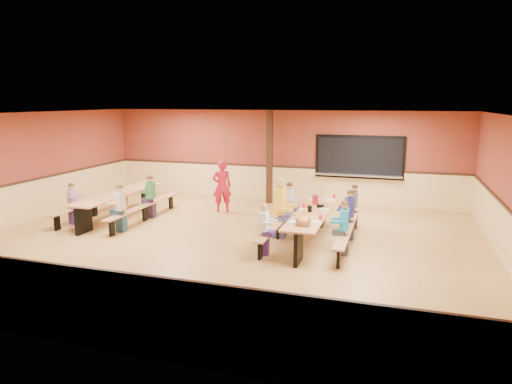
% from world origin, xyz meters
% --- Properties ---
extents(ground, '(12.00, 12.00, 0.00)m').
position_xyz_m(ground, '(0.00, 0.00, 0.00)').
color(ground, '#A3763D').
rests_on(ground, ground).
extents(room_envelope, '(12.04, 10.04, 3.02)m').
position_xyz_m(room_envelope, '(0.00, 0.00, 0.69)').
color(room_envelope, brown).
rests_on(room_envelope, ground).
extents(kitchen_pass_through, '(2.78, 0.28, 1.38)m').
position_xyz_m(kitchen_pass_through, '(2.60, 4.96, 1.49)').
color(kitchen_pass_through, black).
rests_on(kitchen_pass_through, ground).
extents(structural_post, '(0.18, 0.18, 3.00)m').
position_xyz_m(structural_post, '(-0.20, 4.40, 1.50)').
color(structural_post, black).
rests_on(structural_post, ground).
extents(cafeteria_table_main, '(1.91, 3.70, 0.74)m').
position_xyz_m(cafeteria_table_main, '(1.92, 0.64, 0.53)').
color(cafeteria_table_main, '#B87D49').
rests_on(cafeteria_table_main, ground).
extents(cafeteria_table_second, '(1.91, 3.70, 0.74)m').
position_xyz_m(cafeteria_table_second, '(-3.75, 1.17, 0.53)').
color(cafeteria_table_second, '#B87D49').
rests_on(cafeteria_table_second, ground).
extents(seated_child_white_left, '(0.33, 0.27, 1.14)m').
position_xyz_m(seated_child_white_left, '(1.09, -0.63, 0.57)').
color(seated_child_white_left, white).
rests_on(seated_child_white_left, ground).
extents(seated_adult_yellow, '(0.50, 0.41, 1.48)m').
position_xyz_m(seated_adult_yellow, '(1.09, 0.75, 0.74)').
color(seated_adult_yellow, yellow).
rests_on(seated_adult_yellow, ground).
extents(seated_child_grey_left, '(0.36, 0.29, 1.18)m').
position_xyz_m(seated_child_grey_left, '(1.09, 1.77, 0.59)').
color(seated_child_grey_left, silver).
rests_on(seated_child_grey_left, ground).
extents(seated_child_teal_right, '(0.36, 0.30, 1.19)m').
position_xyz_m(seated_child_teal_right, '(2.74, -0.09, 0.60)').
color(seated_child_teal_right, teal).
rests_on(seated_child_teal_right, ground).
extents(seated_child_navy_right, '(0.37, 0.30, 1.21)m').
position_xyz_m(seated_child_navy_right, '(2.74, 1.09, 0.61)').
color(seated_child_navy_right, navy).
rests_on(seated_child_navy_right, ground).
extents(seated_child_char_right, '(0.34, 0.28, 1.16)m').
position_xyz_m(seated_child_char_right, '(2.74, 2.14, 0.58)').
color(seated_child_char_right, '#4F5259').
rests_on(seated_child_char_right, ground).
extents(seated_child_purple_sec, '(0.32, 0.26, 1.12)m').
position_xyz_m(seated_child_purple_sec, '(-4.58, 0.27, 0.56)').
color(seated_child_purple_sec, '#9E67A0').
rests_on(seated_child_purple_sec, ground).
extents(seated_child_green_sec, '(0.37, 0.30, 1.21)m').
position_xyz_m(seated_child_green_sec, '(-2.93, 1.54, 0.60)').
color(seated_child_green_sec, '#34753D').
rests_on(seated_child_green_sec, ground).
extents(seated_child_tan_sec, '(0.37, 0.30, 1.21)m').
position_xyz_m(seated_child_tan_sec, '(-2.93, 0.04, 0.61)').
color(seated_child_tan_sec, '#C4B2A0').
rests_on(seated_child_tan_sec, ground).
extents(standing_woman, '(0.68, 0.61, 1.57)m').
position_xyz_m(standing_woman, '(-1.23, 2.78, 0.79)').
color(standing_woman, red).
rests_on(standing_woman, ground).
extents(punch_pitcher, '(0.16, 0.16, 0.22)m').
position_xyz_m(punch_pitcher, '(1.83, 1.45, 0.85)').
color(punch_pitcher, '#AD172B').
rests_on(punch_pitcher, cafeteria_table_main).
extents(chip_bowl, '(0.32, 0.32, 0.15)m').
position_xyz_m(chip_bowl, '(1.94, -0.62, 0.81)').
color(chip_bowl, orange).
rests_on(chip_bowl, cafeteria_table_main).
extents(napkin_dispenser, '(0.10, 0.14, 0.13)m').
position_xyz_m(napkin_dispenser, '(1.85, 0.60, 0.80)').
color(napkin_dispenser, black).
rests_on(napkin_dispenser, cafeteria_table_main).
extents(condiment_mustard, '(0.06, 0.06, 0.17)m').
position_xyz_m(condiment_mustard, '(1.84, 0.25, 0.82)').
color(condiment_mustard, yellow).
rests_on(condiment_mustard, cafeteria_table_main).
extents(condiment_ketchup, '(0.06, 0.06, 0.17)m').
position_xyz_m(condiment_ketchup, '(1.81, 0.59, 0.82)').
color(condiment_ketchup, '#B2140F').
rests_on(condiment_ketchup, cafeteria_table_main).
extents(table_paddle, '(0.16, 0.16, 0.56)m').
position_xyz_m(table_paddle, '(2.02, 1.15, 0.88)').
color(table_paddle, black).
rests_on(table_paddle, cafeteria_table_main).
extents(place_settings, '(0.65, 3.30, 0.11)m').
position_xyz_m(place_settings, '(1.92, 0.64, 0.80)').
color(place_settings, beige).
rests_on(place_settings, cafeteria_table_main).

